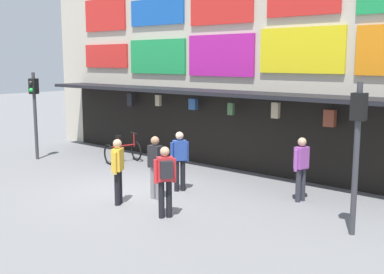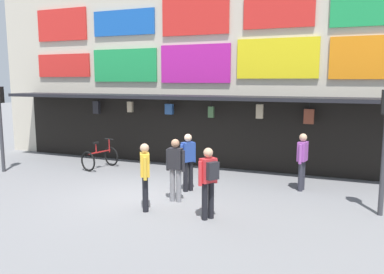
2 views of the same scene
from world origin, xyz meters
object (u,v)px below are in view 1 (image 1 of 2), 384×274
pedestrian_in_purple (155,164)px  pedestrian_in_black (180,158)px  traffic_light_near (34,102)px  pedestrian_in_yellow (118,168)px  bicycle_parked (123,152)px  traffic_light_far (358,134)px  pedestrian_in_white (165,177)px  pedestrian_in_red (301,166)px

pedestrian_in_purple → pedestrian_in_black: bearing=93.1°
traffic_light_near → pedestrian_in_yellow: traffic_light_near is taller
bicycle_parked → traffic_light_far: bearing=-10.3°
bicycle_parked → pedestrian_in_purple: bearing=-31.3°
pedestrian_in_yellow → traffic_light_far: bearing=18.4°
pedestrian_in_yellow → pedestrian_in_white: bearing=0.1°
pedestrian_in_red → pedestrian_in_white: (-1.75, -3.24, 0.04)m
traffic_light_far → bicycle_parked: 9.42m
traffic_light_near → pedestrian_in_black: 7.07m
bicycle_parked → pedestrian_in_black: 4.38m
pedestrian_in_white → pedestrian_in_red: bearing=61.6°
pedestrian_in_red → pedestrian_in_black: same height
traffic_light_near → pedestrian_in_yellow: size_ratio=1.90×
traffic_light_far → bicycle_parked: bearing=169.7°
pedestrian_in_black → pedestrian_in_purple: bearing=-86.9°
traffic_light_far → pedestrian_in_yellow: bearing=-161.6°
traffic_light_far → pedestrian_in_yellow: traffic_light_far is taller
bicycle_parked → pedestrian_in_purple: (4.13, -2.51, 0.55)m
pedestrian_in_purple → pedestrian_in_white: (1.25, -0.93, 0.04)m
bicycle_parked → pedestrian_in_yellow: (3.73, -3.44, 0.55)m
bicycle_parked → pedestrian_in_white: size_ratio=0.77×
traffic_light_near → pedestrian_in_white: 8.53m
traffic_light_far → pedestrian_in_white: bearing=-154.5°
traffic_light_near → pedestrian_in_red: traffic_light_near is taller
pedestrian_in_black → pedestrian_in_white: bearing=-56.2°
traffic_light_far → traffic_light_near: bearing=-179.9°
bicycle_parked → pedestrian_in_purple: 4.87m
traffic_light_far → pedestrian_in_black: 5.17m
traffic_light_far → pedestrian_in_red: 2.73m
traffic_light_far → pedestrian_in_black: (-5.03, 0.16, -1.19)m
traffic_light_near → pedestrian_in_red: size_ratio=1.90×
pedestrian_in_yellow → traffic_light_near: bearing=165.1°
traffic_light_far → pedestrian_in_yellow: size_ratio=1.90×
traffic_light_far → pedestrian_in_purple: 5.19m
traffic_light_near → bicycle_parked: traffic_light_near is taller
traffic_light_near → pedestrian_in_yellow: bearing=-14.9°
traffic_light_far → pedestrian_in_white: 4.29m
pedestrian_in_red → traffic_light_far: bearing=-36.3°
bicycle_parked → pedestrian_in_red: size_ratio=0.77×
traffic_light_far → pedestrian_in_yellow: (-5.38, -1.78, -1.19)m
pedestrian_in_red → pedestrian_in_white: bearing=-118.4°
traffic_light_far → pedestrian_in_purple: bearing=-170.3°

